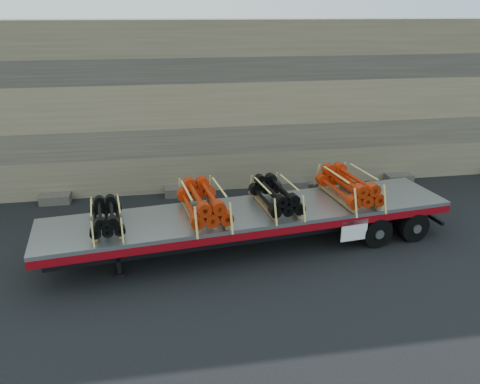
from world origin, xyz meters
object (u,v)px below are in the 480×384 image
at_px(bundle_front, 106,217).
at_px(bundle_rear, 349,186).
at_px(bundle_midrear, 276,196).
at_px(bundle_midfront, 203,203).
at_px(trailer, 251,229).

bearing_deg(bundle_front, bundle_rear, -0.00).
bearing_deg(bundle_midrear, bundle_rear, 0.00).
relative_size(bundle_midfront, bundle_midrear, 1.12).
bearing_deg(bundle_rear, bundle_midfront, -180.00).
height_order(bundle_midrear, bundle_rear, bundle_rear).
xyz_separation_m(trailer, bundle_midfront, (-1.56, -0.19, 1.11)).
bearing_deg(bundle_midfront, bundle_midrear, 0.00).
bearing_deg(bundle_front, bundle_midfront, -0.00).
bearing_deg(bundle_midrear, bundle_front, 180.00).
height_order(bundle_front, bundle_rear, bundle_rear).
distance_m(trailer, bundle_midrear, 1.34).
bearing_deg(bundle_midfront, bundle_rear, 0.00).
relative_size(trailer, bundle_midrear, 5.91).
xyz_separation_m(bundle_front, bundle_midrear, (5.27, 0.64, 0.06)).
relative_size(bundle_midfront, bundle_rear, 0.99).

